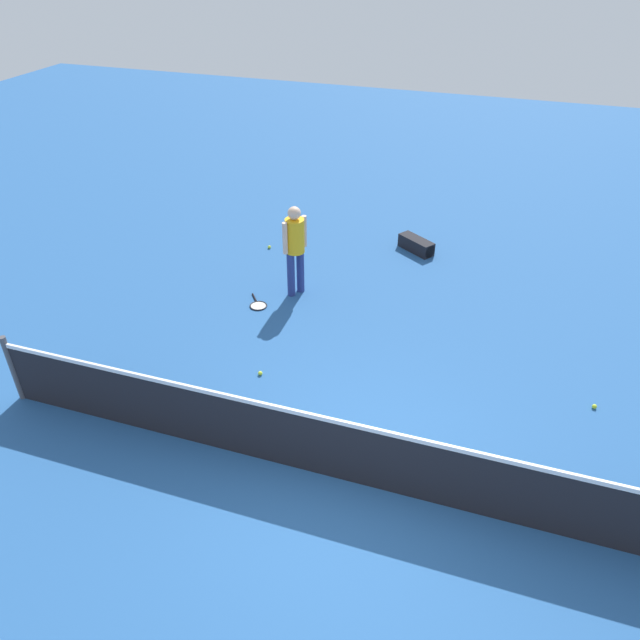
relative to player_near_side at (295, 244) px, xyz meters
name	(u,v)px	position (x,y,z in m)	size (l,w,h in m)	color
ground_plane	(356,482)	(-2.26, 4.00, -1.01)	(40.00, 40.00, 0.00)	#265693
court_net	(357,453)	(-2.26, 4.00, -0.51)	(10.09, 0.09, 1.07)	#4C4C51
player_near_side	(295,244)	(0.00, 0.00, 0.00)	(0.47, 0.49, 1.70)	navy
tennis_racket_near_player	(258,305)	(0.49, 0.63, -1.00)	(0.49, 0.57, 0.03)	black
tennis_ball_near_player	(269,247)	(1.16, -1.50, -0.98)	(0.07, 0.07, 0.07)	#C6E033
tennis_ball_by_net	(260,373)	(-0.32, 2.43, -0.98)	(0.07, 0.07, 0.07)	#C6E033
tennis_ball_midcourt	(594,406)	(-5.10, 1.63, -0.98)	(0.07, 0.07, 0.07)	#C6E033
equipment_bag	(417,245)	(-1.80, -2.34, -0.87)	(0.82, 0.68, 0.28)	black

